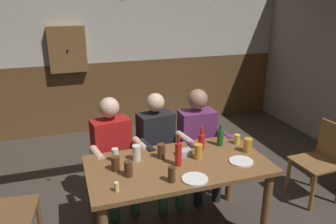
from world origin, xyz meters
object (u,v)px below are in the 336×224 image
Objects in this scene: pint_glass_1 at (172,174)px; plate_1 at (241,161)px; pint_glass_0 at (115,155)px; pint_glass_4 at (116,163)px; person_1 at (159,144)px; person_2 at (199,137)px; condiment_caddy at (184,152)px; person_0 at (114,149)px; pint_glass_6 at (248,145)px; bottle_0 at (201,141)px; bottle_1 at (220,137)px; table_candle at (117,187)px; pint_glass_2 at (128,169)px; pint_glass_8 at (237,139)px; dining_table at (178,174)px; pint_glass_7 at (137,153)px; bottle_2 at (178,154)px; pint_glass_5 at (198,152)px; chair_empty_near_left at (322,159)px; pint_glass_3 at (161,151)px; wall_dart_cabinet at (67,49)px; plate_0 at (195,179)px.

plate_1 is at bearing 9.18° from pint_glass_1.
pint_glass_1 is (0.37, -0.50, 0.01)m from pint_glass_0.
pint_glass_4 is at bearing 140.60° from pint_glass_1.
person_1 is 0.48m from person_2.
person_1 reaches higher than condiment_caddy.
person_0 reaches higher than pint_glass_4.
pint_glass_1 is 0.97× the size of pint_glass_6.
bottle_1 is (0.22, 0.02, 0.00)m from bottle_0.
person_0 is at bearing 82.63° from pint_glass_4.
table_candle is 0.59× the size of pint_glass_2.
pint_glass_1 reaches higher than pint_glass_8.
pint_glass_7 is (-0.34, 0.18, 0.19)m from dining_table.
person_0 is at bearing 82.19° from table_candle.
plate_1 is 1.15m from pint_glass_0.
bottle_2 is (0.47, -0.69, 0.20)m from person_0.
pint_glass_7 is at bearing 152.10° from dining_table.
dining_table is 11.39× the size of pint_glass_5.
chair_empty_near_left is 6.47× the size of pint_glass_2.
person_1 is 15.23× the size of table_candle.
pint_glass_1 is at bearing -96.04° from pint_glass_3.
person_2 is 1.44m from table_candle.
bottle_1 is 0.85m from pint_glass_1.
pint_glass_8 is 3.07m from wall_dart_cabinet.
table_candle is 0.24m from pint_glass_2.
pint_glass_7 is (-0.18, 0.46, 0.01)m from pint_glass_1.
pint_glass_0 is at bearing 169.61° from pint_glass_3.
pint_glass_2 is (-0.31, 0.20, 0.00)m from pint_glass_1.
pint_glass_8 is (0.51, 0.18, -0.02)m from pint_glass_5.
pint_glass_7 is at bearing -178.80° from pint_glass_8.
pint_glass_6 is 0.20× the size of wall_dart_cabinet.
person_0 reaches higher than pint_glass_1.
plate_0 is 0.73m from bottle_1.
pint_glass_4 is 0.76m from pint_glass_5.
pint_glass_4 is (-0.09, 0.13, -0.00)m from pint_glass_2.
pint_glass_0 is 0.89× the size of pint_glass_6.
dining_table is at bearing 24.50° from table_candle.
pint_glass_1 is (-0.17, -0.92, 0.16)m from person_1.
pint_glass_8 is at bearing 15.92° from dining_table.
person_0 is 1.37m from pint_glass_6.
pint_glass_2 is (-0.79, -0.28, -0.02)m from bottle_0.
dining_table is at bearing -52.47° from pint_glass_3.
plate_0 is 0.72× the size of bottle_2.
pint_glass_6 is at bearing 45.60° from plate_1.
pint_glass_0 is 1.24m from pint_glass_8.
pint_glass_3 reaches higher than pint_glass_1.
pint_glass_6 is (-1.02, -0.07, 0.35)m from chair_empty_near_left.
pint_glass_7 reaches higher than plate_0.
plate_1 is at bearing -34.35° from condiment_caddy.
dining_table is 0.23m from condiment_caddy.
table_candle is (-1.10, -0.93, 0.12)m from person_2.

